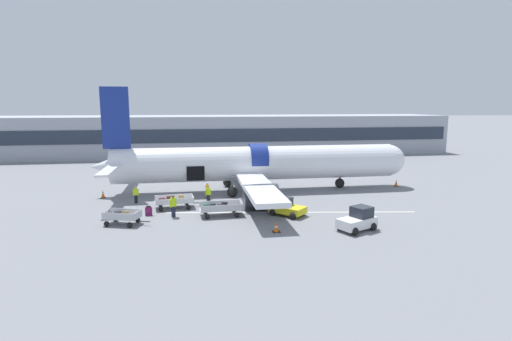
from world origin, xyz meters
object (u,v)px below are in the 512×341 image
object	(u,v)px
airplane	(253,164)
baggage_cart_empty	(123,218)
ground_crew_supervisor	(208,194)
ground_crew_loader_a	(207,190)
ground_crew_loader_b	(136,194)
suitcase_on_tarmac_upright	(149,211)
ground_crew_driver	(173,205)
baggage_tug_mid	(358,220)
baggage_tug_lead	(286,208)
baggage_cart_queued	(221,209)
baggage_cart_loading	(174,202)

from	to	relation	value
airplane	baggage_cart_empty	size ratio (longest dim) A/B	9.22
baggage_cart_empty	ground_crew_supervisor	xyz separation A→B (m)	(6.55, 5.54, 0.31)
ground_crew_loader_a	ground_crew_loader_b	world-z (taller)	ground_crew_loader_b
airplane	suitcase_on_tarmac_upright	distance (m)	12.66
ground_crew_loader_a	ground_crew_driver	xyz separation A→B (m)	(-2.91, -5.74, 0.13)
baggage_tug_mid	ground_crew_driver	xyz separation A→B (m)	(-13.02, 5.46, 0.24)
baggage_tug_lead	ground_crew_loader_a	bearing A→B (deg)	132.29
baggage_cart_queued	baggage_cart_empty	distance (m)	7.52
baggage_tug_mid	ground_crew_driver	bearing A→B (deg)	157.25
baggage_cart_empty	ground_crew_loader_b	world-z (taller)	ground_crew_loader_b
ground_crew_loader_a	ground_crew_loader_b	xyz separation A→B (m)	(-6.42, -0.65, 0.01)
ground_crew_driver	suitcase_on_tarmac_upright	distance (m)	2.19
ground_crew_driver	baggage_cart_loading	bearing A→B (deg)	90.40
baggage_tug_mid	baggage_cart_empty	size ratio (longest dim) A/B	0.91
airplane	baggage_cart_empty	xyz separation A→B (m)	(-11.34, -9.95, -2.24)
baggage_cart_queued	ground_crew_driver	xyz separation A→B (m)	(-3.78, 0.16, 0.39)
ground_crew_loader_b	ground_crew_driver	distance (m)	6.19
airplane	suitcase_on_tarmac_upright	size ratio (longest dim) A/B	40.29
baggage_cart_loading	baggage_cart_queued	xyz separation A→B (m)	(3.80, -2.93, -0.01)
baggage_tug_lead	ground_crew_loader_b	world-z (taller)	ground_crew_loader_b
ground_crew_driver	suitcase_on_tarmac_upright	bearing A→B (deg)	159.46
ground_crew_loader_a	suitcase_on_tarmac_upright	size ratio (longest dim) A/B	1.92
baggage_tug_lead	ground_crew_driver	bearing A→B (deg)	174.44
baggage_cart_loading	ground_crew_supervisor	size ratio (longest dim) A/B	2.66
baggage_cart_queued	airplane	bearing A→B (deg)	65.69
ground_crew_loader_b	ground_crew_driver	xyz separation A→B (m)	(3.51, -5.09, 0.12)
baggage_tug_lead	suitcase_on_tarmac_upright	distance (m)	11.02
baggage_tug_lead	baggage_cart_empty	xyz separation A→B (m)	(-12.55, -0.55, -0.08)
baggage_cart_loading	baggage_cart_queued	distance (m)	4.80
ground_crew_driver	baggage_tug_lead	bearing A→B (deg)	-5.56
baggage_cart_queued	ground_crew_supervisor	bearing A→B (deg)	101.39
baggage_cart_loading	ground_crew_loader_a	world-z (taller)	ground_crew_loader_a
baggage_cart_empty	ground_crew_loader_a	xyz separation A→B (m)	(6.54, 7.16, 0.28)
baggage_cart_queued	suitcase_on_tarmac_upright	xyz separation A→B (m)	(-5.76, 0.91, -0.21)
ground_crew_loader_b	ground_crew_supervisor	xyz separation A→B (m)	(6.43, -0.97, 0.01)
baggage_cart_queued	ground_crew_loader_b	bearing A→B (deg)	144.22
airplane	suitcase_on_tarmac_upright	world-z (taller)	airplane
ground_crew_supervisor	baggage_cart_empty	bearing A→B (deg)	-139.78
ground_crew_loader_a	airplane	bearing A→B (deg)	30.21
baggage_cart_loading	baggage_cart_empty	distance (m)	5.52
airplane	baggage_cart_queued	xyz separation A→B (m)	(-3.93, -8.70, -2.21)
ground_crew_loader_b	ground_crew_supervisor	bearing A→B (deg)	-8.62
airplane	ground_crew_loader_a	bearing A→B (deg)	-149.79
baggage_cart_empty	suitcase_on_tarmac_upright	bearing A→B (deg)	52.62
baggage_cart_queued	ground_crew_supervisor	size ratio (longest dim) A/B	2.72
baggage_tug_lead	baggage_cart_loading	bearing A→B (deg)	157.91
ground_crew_loader_a	ground_crew_driver	world-z (taller)	ground_crew_driver
baggage_tug_lead	ground_crew_driver	xyz separation A→B (m)	(-8.93, 0.87, 0.33)
baggage_tug_lead	baggage_cart_queued	distance (m)	5.19
baggage_cart_loading	ground_crew_driver	distance (m)	2.79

